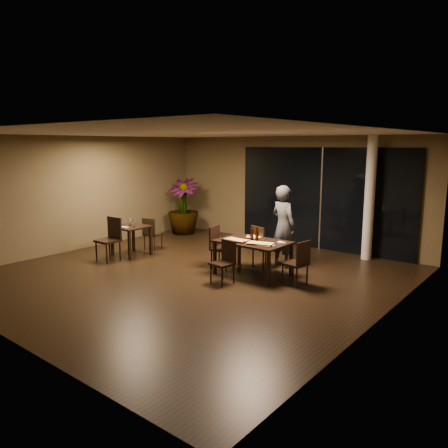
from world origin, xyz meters
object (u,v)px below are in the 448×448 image
Objects in this scene: chair_main_near at (225,260)px; side_table at (131,231)px; chair_main_far at (262,245)px; chair_main_left at (219,245)px; bottle_a at (252,233)px; chair_side_near at (111,236)px; chair_side_far at (151,232)px; main_table at (253,244)px; chair_main_right at (299,261)px; potted_plant at (183,206)px; bottle_c at (257,233)px; bottle_b at (257,234)px; diner at (283,226)px.

side_table is at bearing -177.55° from chair_main_near.
side_table is at bearing 35.20° from chair_main_far.
bottle_a is (0.87, 0.05, 0.37)m from chair_main_left.
chair_side_near is at bearing -166.57° from chair_main_near.
side_table is at bearing 80.76° from chair_side_far.
chair_main_far reaches higher than chair_main_near.
main_table is 1.56× the size of chair_main_left.
chair_side_near is (-3.27, -0.34, 0.10)m from chair_main_near.
chair_side_near reaches higher than main_table.
side_table is 3.29m from chair_main_near.
bottle_a is (0.10, -0.53, 0.37)m from chair_main_far.
chair_main_left is at bearing 11.13° from side_table.
chair_side_far is 0.83× the size of chair_side_near.
chair_main_right is at bearing 39.43° from chair_main_near.
bottle_c is (4.30, -2.15, 0.03)m from potted_plant.
side_table is 2.79× the size of bottle_c.
potted_plant reaches higher than bottle_b.
bottle_c reaches higher than side_table.
chair_main_left is at bearing 54.00° from chair_main_far.
bottle_c reaches higher than chair_main_near.
chair_side_far is 3.53m from bottle_b.
bottle_c is at bearing 128.16° from chair_main_far.
diner reaches higher than chair_main_right.
chair_side_near is 3.63× the size of bottle_c.
diner is 0.86m from bottle_c.
chair_main_right is at bearing -0.74° from main_table.
bottle_a is at bearing 146.38° from main_table.
chair_main_far is at bearing 113.19° from bottle_b.
chair_side_far is at bearing 177.48° from bottle_a.
main_table is at bearing 88.43° from chair_main_near.
chair_main_left reaches higher than side_table.
chair_main_near is 0.94m from bottle_b.
side_table is 0.92× the size of chair_main_near.
potted_plant is at bearing 151.79° from main_table.
chair_side_far reaches higher than side_table.
chair_side_far is at bearing 74.26° from chair_main_left.
bottle_b reaches higher than chair_main_right.
diner reaches higher than side_table.
diner is 4.62m from potted_plant.
chair_main_far is 0.57m from bottle_c.
chair_main_right reaches higher than chair_side_far.
potted_plant is at bearing 150.91° from chair_main_near.
main_table is at bearing 97.13° from diner.
main_table is at bearing 8.37° from side_table.
chair_side_near is at bearing -161.62° from main_table.
side_table is at bearing 38.11° from diner.
bottle_a reaches higher than chair_main_far.
bottle_a is at bearing -116.65° from bottle_c.
diner reaches higher than chair_main_far.
side_table is 3.48m from bottle_c.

